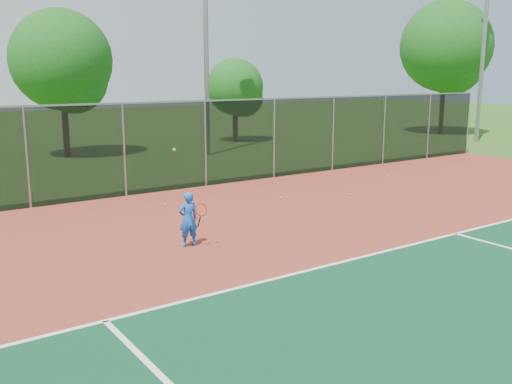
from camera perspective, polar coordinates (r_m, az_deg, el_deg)
court_apron at (r=12.95m, az=17.62°, el=-6.46°), size 30.00×20.00×0.02m
fence_back at (r=20.16m, az=-5.10°, el=4.94°), size 30.00×0.06×3.03m
tennis_player at (r=13.18m, az=-6.79°, el=-2.70°), size 0.59×0.58×2.29m
practice_ball_1 at (r=22.58m, az=13.04°, el=1.54°), size 0.07×0.07×0.07m
practice_ball_2 at (r=18.22m, az=2.55°, el=-0.57°), size 0.07×0.07×0.07m
practice_ball_3 at (r=17.45m, az=-9.07°, el=-1.25°), size 0.07×0.07×0.07m
practice_ball_4 at (r=18.91m, az=9.43°, el=-0.26°), size 0.07×0.07×0.07m
floodlight_n at (r=28.24m, az=-5.08°, el=17.93°), size 0.90×0.40×12.45m
floodlight_ne at (r=36.14m, az=21.99°, el=15.79°), size 0.90×0.40×12.45m
tree_back_left at (r=28.81m, az=-18.66°, el=11.97°), size 4.73×4.73×6.94m
tree_back_mid at (r=33.74m, az=-1.91°, el=10.20°), size 3.30×3.30×4.84m
tree_back_right at (r=40.08m, az=18.61°, el=13.27°), size 5.89×5.89×8.64m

